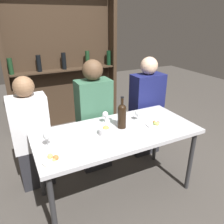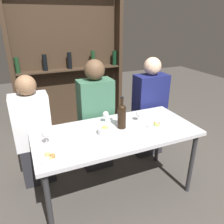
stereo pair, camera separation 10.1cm
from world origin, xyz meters
name	(u,v)px [view 1 (the left image)]	position (x,y,z in m)	size (l,w,h in m)	color
ground_plane	(116,191)	(0.00, 0.00, 0.00)	(10.00, 10.00, 0.00)	#47423D
dining_table	(117,137)	(0.00, 0.00, 0.66)	(1.52, 0.70, 0.72)	silver
wine_rack_wall	(62,53)	(0.00, 1.81, 1.20)	(1.73, 0.21, 2.38)	#38281C
wine_bottle	(122,115)	(0.07, 0.04, 0.85)	(0.08, 0.08, 0.31)	black
wine_glass_0	(47,136)	(-0.63, 0.01, 0.82)	(0.07, 0.07, 0.13)	silver
wine_glass_1	(105,115)	(-0.03, 0.20, 0.81)	(0.06, 0.06, 0.12)	silver
wine_glass_2	(138,114)	(0.30, 0.11, 0.80)	(0.06, 0.06, 0.11)	silver
food_plate_0	(55,159)	(-0.62, -0.20, 0.73)	(0.20, 0.20, 0.05)	silver
food_plate_1	(156,124)	(0.39, -0.07, 0.73)	(0.18, 0.18, 0.04)	white
snack_bowl	(106,131)	(-0.12, -0.01, 0.76)	(0.13, 0.13, 0.08)	white
seated_person_left	(32,137)	(-0.71, 0.51, 0.57)	(0.36, 0.22, 1.20)	#26262B
seated_person_center	(94,120)	(-0.02, 0.51, 0.62)	(0.38, 0.22, 1.30)	#26262B
seated_person_right	(146,110)	(0.69, 0.51, 0.60)	(0.40, 0.22, 1.28)	#26262B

